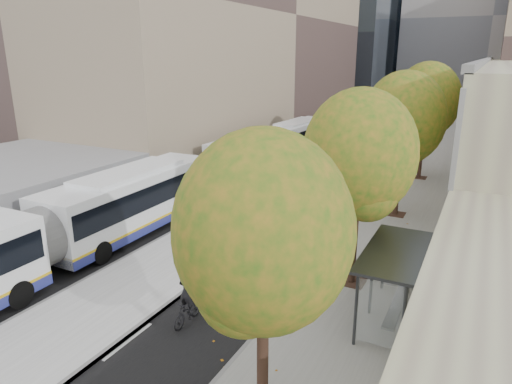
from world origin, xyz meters
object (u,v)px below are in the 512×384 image
Objects in this scene: bus_near at (66,227)px; distant_car at (340,128)px; bus_far at (278,145)px; bus_shelter at (400,264)px; cyclist at (187,304)px.

distant_car is at bearing 88.66° from bus_near.
bus_near is 21.53m from bus_far.
bus_near is at bearing -172.51° from bus_shelter.
distant_car is (0.39, 38.34, -1.04)m from bus_near.
bus_far reaches higher than distant_car.
bus_shelter is 1.16× the size of distant_car.
bus_near is 9.40× the size of cyclist.
distant_car is at bearing 92.28° from bus_far.
cyclist is 40.38m from distant_car.
bus_shelter is 0.25× the size of bus_far.
bus_far reaches higher than cyclist.
bus_shelter reaches higher than cyclist.
bus_far is 4.65× the size of distant_car.
bus_near is at bearing -106.94° from distant_car.
cyclist is at bearing -96.61° from distant_car.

